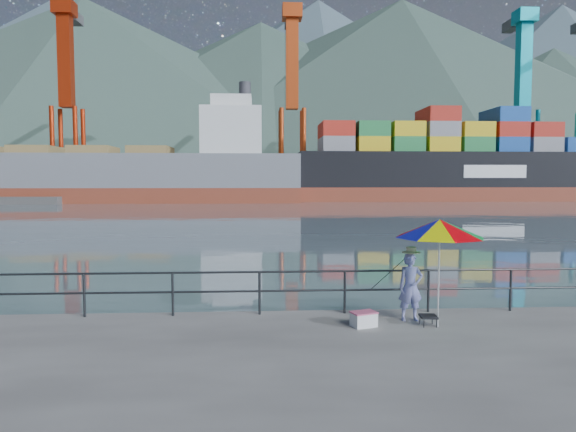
# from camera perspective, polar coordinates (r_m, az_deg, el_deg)

# --- Properties ---
(harbor_water) EXTENTS (500.00, 280.00, 0.00)m
(harbor_water) POSITION_cam_1_polar(r_m,az_deg,el_deg) (140.13, -2.80, 2.72)
(harbor_water) COLOR slate
(harbor_water) RESTS_ON ground
(far_dock) EXTENTS (200.00, 40.00, 0.40)m
(far_dock) POSITION_cam_1_polar(r_m,az_deg,el_deg) (103.72, 2.88, 2.27)
(far_dock) COLOR #514F4C
(far_dock) RESTS_ON ground
(guardrail) EXTENTS (22.00, 0.06, 1.03)m
(guardrail) POSITION_cam_1_polar(r_m,az_deg,el_deg) (12.11, 1.61, -8.42)
(guardrail) COLOR #2D3033
(guardrail) RESTS_ON ground
(mountains) EXTENTS (600.00, 332.80, 80.00)m
(mountains) POSITION_cam_1_polar(r_m,az_deg,el_deg) (223.81, 7.24, 12.30)
(mountains) COLOR #385147
(mountains) RESTS_ON ground
(port_cranes) EXTENTS (116.00, 28.00, 38.40)m
(port_cranes) POSITION_cam_1_polar(r_m,az_deg,el_deg) (100.21, 15.75, 11.23)
(port_cranes) COLOR #BA290B
(port_cranes) RESTS_ON ground
(container_stacks) EXTENTS (58.00, 5.40, 7.80)m
(container_stacks) POSITION_cam_1_polar(r_m,az_deg,el_deg) (108.68, 15.07, 3.97)
(container_stacks) COLOR #267F3F
(container_stacks) RESTS_ON ground
(fisherman) EXTENTS (0.56, 0.38, 1.51)m
(fisherman) POSITION_cam_1_polar(r_m,az_deg,el_deg) (11.83, 13.46, -7.68)
(fisherman) COLOR navy
(fisherman) RESTS_ON ground
(beach_umbrella) EXTENTS (1.93, 1.93, 2.30)m
(beach_umbrella) POSITION_cam_1_polar(r_m,az_deg,el_deg) (11.28, 16.50, -1.35)
(beach_umbrella) COLOR white
(beach_umbrella) RESTS_ON ground
(folding_stool) EXTENTS (0.37, 0.37, 0.23)m
(folding_stool) POSITION_cam_1_polar(r_m,az_deg,el_deg) (11.64, 15.31, -11.11)
(folding_stool) COLOR black
(folding_stool) RESTS_ON ground
(cooler_bag) EXTENTS (0.59, 0.48, 0.29)m
(cooler_bag) POSITION_cam_1_polar(r_m,az_deg,el_deg) (11.30, 8.41, -11.34)
(cooler_bag) COLOR silver
(cooler_bag) RESTS_ON ground
(fishing_rod) EXTENTS (0.65, 1.74, 1.30)m
(fishing_rod) POSITION_cam_1_polar(r_m,az_deg,el_deg) (13.08, 11.33, -9.91)
(fishing_rod) COLOR black
(fishing_rod) RESTS_ON ground
(bulk_carrier) EXTENTS (56.41, 9.76, 14.50)m
(bulk_carrier) POSITION_cam_1_polar(r_m,az_deg,el_deg) (81.86, -17.52, 4.47)
(bulk_carrier) COLOR maroon
(bulk_carrier) RESTS_ON ground
(container_ship) EXTENTS (61.02, 10.17, 18.10)m
(container_ship) POSITION_cam_1_polar(r_m,az_deg,el_deg) (92.12, 21.62, 5.40)
(container_ship) COLOR maroon
(container_ship) RESTS_ON ground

